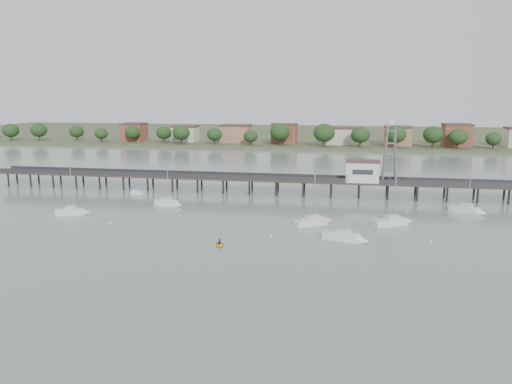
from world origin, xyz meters
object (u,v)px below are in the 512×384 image
sailboat_b (171,203)px  sailboat_f (350,238)px  pier (264,179)px  sailboat_c (317,221)px  white_tender (138,193)px  sailboat_d (397,222)px  sailboat_a (76,212)px  yellow_dinghy (220,246)px  sailboat_e (471,210)px  lattice_tower (390,154)px

sailboat_b → sailboat_f: bearing=-15.4°
pier → sailboat_c: 32.93m
white_tender → sailboat_f: bearing=-24.3°
sailboat_d → sailboat_f: sailboat_d is taller
sailboat_c → sailboat_a: (-51.74, -1.32, 0.01)m
sailboat_f → yellow_dinghy: size_ratio=4.57×
sailboat_e → white_tender: bearing=-151.5°
sailboat_e → white_tender: (-80.17, 6.46, -0.20)m
sailboat_a → white_tender: 23.52m
sailboat_a → yellow_dinghy: 39.58m
lattice_tower → white_tender: size_ratio=4.01×
sailboat_c → sailboat_f: size_ratio=1.01×
sailboat_c → sailboat_f: bearing=-95.9°
lattice_tower → sailboat_f: 42.08m
pier → sailboat_d: 41.04m
pier → sailboat_c: bearing=-61.5°
sailboat_d → sailboat_c: bearing=160.3°
lattice_tower → white_tender: lattice_tower is taller
sailboat_e → sailboat_a: 85.87m
sailboat_d → white_tender: (-63.42, 19.31, -0.20)m
pier → sailboat_b: bearing=-136.1°
lattice_tower → sailboat_b: (-50.48, -18.28, -10.45)m
sailboat_b → sailboat_d: sailboat_d is taller
pier → sailboat_f: (21.98, -39.63, -3.15)m
white_tender → sailboat_c: bearing=-17.8°
sailboat_e → sailboat_d: bearing=-109.4°
sailboat_e → sailboat_f: sailboat_f is taller
pier → lattice_tower: bearing=0.0°
lattice_tower → sailboat_d: (-0.12, -26.26, -10.46)m
sailboat_e → sailboat_f: (-26.14, -26.21, -0.00)m
pier → sailboat_a: 47.12m
sailboat_f → lattice_tower: bearing=96.0°
sailboat_d → sailboat_f: bearing=-154.0°
sailboat_e → white_tender: sailboat_e is taller
sailboat_b → sailboat_c: bearing=-4.8°
pier → sailboat_e: 50.06m
sailboat_e → sailboat_d: sailboat_d is taller
sailboat_a → white_tender: (4.05, 23.17, -0.21)m
lattice_tower → sailboat_b: bearing=-160.1°
lattice_tower → sailboat_f: bearing=-103.5°
sailboat_e → white_tender: 80.43m
lattice_tower → sailboat_e: bearing=-38.9°
sailboat_f → yellow_dinghy: bearing=-143.6°
sailboat_f → sailboat_a: bearing=-169.8°
white_tender → sailboat_b: bearing=-34.1°
sailboat_b → sailboat_a: (-17.12, -11.84, -0.00)m
pier → sailboat_a: size_ratio=13.31×
sailboat_a → pier: bearing=26.6°
pier → sailboat_c: (15.64, -28.81, -3.15)m
lattice_tower → sailboat_a: (-67.60, -30.12, -10.45)m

